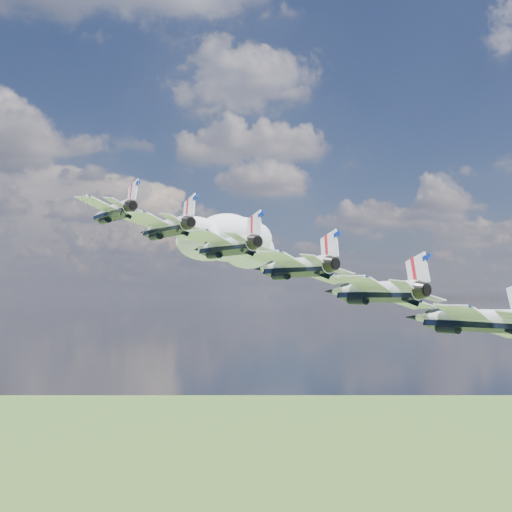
{
  "coord_description": "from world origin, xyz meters",
  "views": [
    {
      "loc": [
        -2.99,
        -93.23,
        151.05
      ],
      "look_at": [
        9.99,
        -10.67,
        156.59
      ],
      "focal_mm": 45.0,
      "sensor_mm": 36.0,
      "label": 1
    }
  ],
  "objects": [
    {
      "name": "jet_0",
      "position": [
        -9.81,
        7.06,
        164.33
      ],
      "size": [
        18.86,
        21.13,
        8.47
      ],
      "primitive_type": null,
      "rotation": [
        0.0,
        0.3,
        0.43
      ],
      "color": "white"
    },
    {
      "name": "jet_1",
      "position": [
        -1.89,
        -0.03,
        161.24
      ],
      "size": [
        18.86,
        21.13,
        8.47
      ],
      "primitive_type": null,
      "rotation": [
        0.0,
        0.3,
        0.43
      ],
      "color": "white"
    },
    {
      "name": "jet_3",
      "position": [
        13.95,
        -14.22,
        155.04
      ],
      "size": [
        18.86,
        21.13,
        8.47
      ],
      "primitive_type": null,
      "rotation": [
        0.0,
        0.3,
        0.43
      ],
      "color": "silver"
    },
    {
      "name": "jet_5",
      "position": [
        29.79,
        -28.41,
        148.84
      ],
      "size": [
        18.86,
        21.13,
        8.47
      ],
      "primitive_type": null,
      "rotation": [
        0.0,
        0.3,
        0.43
      ],
      "color": "white"
    },
    {
      "name": "jet_2",
      "position": [
        6.03,
        -7.13,
        158.14
      ],
      "size": [
        18.86,
        21.13,
        8.47
      ],
      "primitive_type": null,
      "rotation": [
        0.0,
        0.3,
        0.43
      ],
      "color": "white"
    },
    {
      "name": "jet_4",
      "position": [
        21.87,
        -21.31,
        151.94
      ],
      "size": [
        18.86,
        21.13,
        8.47
      ],
      "primitive_type": null,
      "rotation": [
        0.0,
        0.3,
        0.43
      ],
      "color": "white"
    },
    {
      "name": "cloud_far",
      "position": [
        28.89,
        242.0,
        182.15
      ],
      "size": [
        56.56,
        44.44,
        22.22
      ],
      "primitive_type": "ellipsoid",
      "color": "white"
    }
  ]
}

